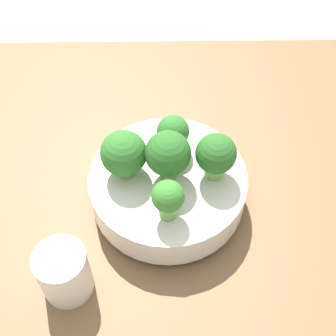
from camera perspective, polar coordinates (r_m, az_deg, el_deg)
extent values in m
plane|color=beige|center=(0.81, -1.98, -6.89)|extent=(6.00, 6.00, 0.00)
cube|color=brown|center=(0.79, -2.03, -6.05)|extent=(0.95, 0.88, 0.05)
cylinder|color=silver|center=(0.77, 0.00, -3.76)|extent=(0.11, 0.11, 0.01)
cylinder|color=silver|center=(0.74, 0.00, -2.26)|extent=(0.25, 0.25, 0.06)
cylinder|color=#6BA34C|center=(0.67, 0.00, -4.96)|extent=(0.03, 0.03, 0.03)
sphere|color=#387A2D|center=(0.64, 0.00, -3.46)|extent=(0.05, 0.05, 0.05)
cylinder|color=#6BA34C|center=(0.74, 0.60, 2.99)|extent=(0.03, 0.03, 0.02)
sphere|color=#2D6B28|center=(0.72, 0.62, 4.51)|extent=(0.05, 0.05, 0.05)
cylinder|color=#7AB256|center=(0.71, 5.64, -0.06)|extent=(0.03, 0.03, 0.03)
sphere|color=#286023|center=(0.69, 5.88, 1.74)|extent=(0.06, 0.06, 0.06)
cylinder|color=#609347|center=(0.71, 0.00, -0.23)|extent=(0.03, 0.03, 0.03)
sphere|color=#286023|center=(0.68, 0.00, 1.77)|extent=(0.07, 0.07, 0.07)
cylinder|color=#6BA34C|center=(0.72, -5.22, 0.04)|extent=(0.03, 0.03, 0.02)
sphere|color=#2D6B28|center=(0.69, -5.43, 1.79)|extent=(0.07, 0.07, 0.07)
cylinder|color=silver|center=(0.68, -12.55, -12.33)|extent=(0.07, 0.07, 0.09)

